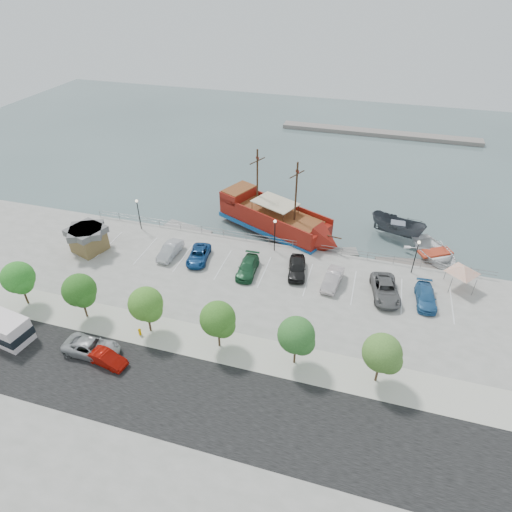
# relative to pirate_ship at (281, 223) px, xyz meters

# --- Properties ---
(ground) EXTENTS (160.00, 160.00, 0.00)m
(ground) POSITION_rel_pirate_ship_xyz_m (0.37, -11.68, -1.89)
(ground) COLOR #475758
(land_slab) EXTENTS (100.00, 58.00, 1.20)m
(land_slab) POSITION_rel_pirate_ship_xyz_m (0.37, -32.68, -1.49)
(land_slab) COLOR gray
(land_slab) RESTS_ON ground
(street) EXTENTS (100.00, 8.00, 0.04)m
(street) POSITION_rel_pirate_ship_xyz_m (0.37, -27.68, -0.88)
(street) COLOR black
(street) RESTS_ON land_slab
(sidewalk) EXTENTS (100.00, 4.00, 0.05)m
(sidewalk) POSITION_rel_pirate_ship_xyz_m (0.37, -21.68, -0.88)
(sidewalk) COLOR beige
(sidewalk) RESTS_ON land_slab
(seawall_railing) EXTENTS (50.00, 0.06, 1.00)m
(seawall_railing) POSITION_rel_pirate_ship_xyz_m (0.37, -3.88, -0.36)
(seawall_railing) COLOR gray
(seawall_railing) RESTS_ON land_slab
(far_shore) EXTENTS (40.00, 3.00, 0.80)m
(far_shore) POSITION_rel_pirate_ship_xyz_m (10.37, 43.32, -1.49)
(far_shore) COLOR gray
(far_shore) RESTS_ON ground
(pirate_ship) EXTENTS (18.01, 11.64, 11.29)m
(pirate_ship) POSITION_rel_pirate_ship_xyz_m (0.00, 0.00, 0.00)
(pirate_ship) COLOR maroon
(pirate_ship) RESTS_ON ground
(patrol_boat) EXTENTS (7.71, 5.18, 2.79)m
(patrol_boat) POSITION_rel_pirate_ship_xyz_m (14.58, 3.62, -0.49)
(patrol_boat) COLOR #41454C
(patrol_boat) RESTS_ON ground
(speedboat) EXTENTS (8.53, 9.31, 1.58)m
(speedboat) POSITION_rel_pirate_ship_xyz_m (19.17, -0.29, -1.10)
(speedboat) COLOR white
(speedboat) RESTS_ON ground
(dock_west) EXTENTS (7.05, 3.44, 0.39)m
(dock_west) POSITION_rel_pirate_ship_xyz_m (-12.32, -2.48, -1.70)
(dock_west) COLOR gray
(dock_west) RESTS_ON ground
(dock_mid) EXTENTS (6.49, 3.65, 0.36)m
(dock_mid) POSITION_rel_pirate_ship_xyz_m (7.15, -2.48, -1.71)
(dock_mid) COLOR gray
(dock_mid) RESTS_ON ground
(dock_east) EXTENTS (7.28, 3.27, 0.40)m
(dock_east) POSITION_rel_pirate_ship_xyz_m (15.97, -2.48, -1.69)
(dock_east) COLOR slate
(dock_east) RESTS_ON ground
(shed) EXTENTS (4.73, 4.73, 3.08)m
(shed) POSITION_rel_pirate_ship_xyz_m (-21.14, -11.33, 0.75)
(shed) COLOR brown
(shed) RESTS_ON land_slab
(canopy_tent) EXTENTS (4.28, 4.28, 3.21)m
(canopy_tent) POSITION_rel_pirate_ship_xyz_m (21.15, -6.43, 1.90)
(canopy_tent) COLOR slate
(canopy_tent) RESTS_ON land_slab
(street_van) EXTENTS (5.20, 2.41, 1.44)m
(street_van) POSITION_rel_pirate_ship_xyz_m (-11.28, -25.72, -0.17)
(street_van) COLOR #9EA0A2
(street_van) RESTS_ON street
(street_sedan) EXTENTS (4.03, 1.96, 1.27)m
(street_sedan) POSITION_rel_pirate_ship_xyz_m (-9.40, -26.37, -0.26)
(street_sedan) COLOR #930C04
(street_sedan) RESTS_ON street
(fire_hydrant) EXTENTS (0.28, 0.28, 0.80)m
(fire_hydrant) POSITION_rel_pirate_ship_xyz_m (-8.31, -22.48, -0.45)
(fire_hydrant) COLOR #E59E00
(fire_hydrant) RESTS_ON sidewalk
(lamp_post_left) EXTENTS (0.36, 0.36, 4.28)m
(lamp_post_left) POSITION_rel_pirate_ship_xyz_m (-17.63, -5.18, 2.05)
(lamp_post_left) COLOR black
(lamp_post_left) RESTS_ON land_slab
(lamp_post_mid) EXTENTS (0.36, 0.36, 4.28)m
(lamp_post_mid) POSITION_rel_pirate_ship_xyz_m (0.37, -5.18, 2.05)
(lamp_post_mid) COLOR black
(lamp_post_mid) RESTS_ON land_slab
(lamp_post_right) EXTENTS (0.36, 0.36, 4.28)m
(lamp_post_right) POSITION_rel_pirate_ship_xyz_m (16.37, -5.18, 2.05)
(lamp_post_right) COLOR black
(lamp_post_right) RESTS_ON land_slab
(tree_a) EXTENTS (3.30, 3.20, 5.00)m
(tree_a) POSITION_rel_pirate_ship_xyz_m (-21.48, -21.75, 2.41)
(tree_a) COLOR #473321
(tree_a) RESTS_ON sidewalk
(tree_b) EXTENTS (3.30, 3.20, 5.00)m
(tree_b) POSITION_rel_pirate_ship_xyz_m (-14.48, -21.75, 2.41)
(tree_b) COLOR #473321
(tree_b) RESTS_ON sidewalk
(tree_c) EXTENTS (3.30, 3.20, 5.00)m
(tree_c) POSITION_rel_pirate_ship_xyz_m (-7.48, -21.75, 2.41)
(tree_c) COLOR #473321
(tree_c) RESTS_ON sidewalk
(tree_d) EXTENTS (3.30, 3.20, 5.00)m
(tree_d) POSITION_rel_pirate_ship_xyz_m (-0.48, -21.75, 2.41)
(tree_d) COLOR #473321
(tree_d) RESTS_ON sidewalk
(tree_e) EXTENTS (3.30, 3.20, 5.00)m
(tree_e) POSITION_rel_pirate_ship_xyz_m (6.52, -21.75, 2.41)
(tree_e) COLOR #473321
(tree_e) RESTS_ON sidewalk
(tree_f) EXTENTS (3.30, 3.20, 5.00)m
(tree_f) POSITION_rel_pirate_ship_xyz_m (13.52, -21.75, 2.41)
(tree_f) COLOR #473321
(tree_f) RESTS_ON sidewalk
(parked_car_b) EXTENTS (1.74, 4.49, 1.46)m
(parked_car_b) POSITION_rel_pirate_ship_xyz_m (-11.27, -9.68, -0.16)
(parked_car_b) COLOR #B1B3B6
(parked_car_b) RESTS_ON land_slab
(parked_car_c) EXTENTS (2.90, 5.04, 1.32)m
(parked_car_c) POSITION_rel_pirate_ship_xyz_m (-7.68, -9.58, -0.23)
(parked_car_c) COLOR navy
(parked_car_c) RESTS_ON land_slab
(parked_car_d) EXTENTS (2.20, 4.92, 1.40)m
(parked_car_d) POSITION_rel_pirate_ship_xyz_m (-1.42, -10.29, -0.19)
(parked_car_d) COLOR #1D5230
(parked_car_d) RESTS_ON land_slab
(parked_car_e) EXTENTS (2.67, 4.98, 1.61)m
(parked_car_e) POSITION_rel_pirate_ship_xyz_m (3.93, -8.92, -0.09)
(parked_car_e) COLOR black
(parked_car_e) RESTS_ON land_slab
(parked_car_f) EXTENTS (2.13, 4.66, 1.48)m
(parked_car_f) POSITION_rel_pirate_ship_xyz_m (8.04, -9.81, -0.15)
(parked_car_f) COLOR beige
(parked_car_f) RESTS_ON land_slab
(parked_car_g) EXTENTS (3.62, 6.00, 1.56)m
(parked_car_g) POSITION_rel_pirate_ship_xyz_m (13.61, -10.12, -0.11)
(parked_car_g) COLOR #606060
(parked_car_g) RESTS_ON land_slab
(parked_car_h) EXTENTS (2.25, 4.81, 1.36)m
(parked_car_h) POSITION_rel_pirate_ship_xyz_m (17.65, -10.01, -0.21)
(parked_car_h) COLOR #2B649A
(parked_car_h) RESTS_ON land_slab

